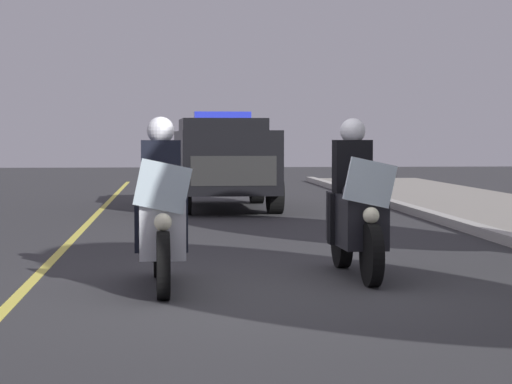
# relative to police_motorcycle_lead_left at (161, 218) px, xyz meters

# --- Properties ---
(ground_plane) EXTENTS (80.00, 80.00, 0.00)m
(ground_plane) POSITION_rel_police_motorcycle_lead_left_xyz_m (0.27, 1.04, -0.70)
(ground_plane) COLOR #333335
(lane_stripe_center) EXTENTS (48.00, 0.12, 0.01)m
(lane_stripe_center) POSITION_rel_police_motorcycle_lead_left_xyz_m (0.27, -1.36, -0.70)
(lane_stripe_center) COLOR #E0D14C
(lane_stripe_center) RESTS_ON ground
(police_motorcycle_lead_left) EXTENTS (2.14, 0.58, 1.72)m
(police_motorcycle_lead_left) POSITION_rel_police_motorcycle_lead_left_xyz_m (0.00, 0.00, 0.00)
(police_motorcycle_lead_left) COLOR black
(police_motorcycle_lead_left) RESTS_ON ground
(police_motorcycle_lead_right) EXTENTS (2.14, 0.58, 1.72)m
(police_motorcycle_lead_right) POSITION_rel_police_motorcycle_lead_left_xyz_m (-0.61, 2.09, 0.00)
(police_motorcycle_lead_right) COLOR black
(police_motorcycle_lead_right) RESTS_ON ground
(police_suv) EXTENTS (4.96, 2.20, 2.05)m
(police_suv) POSITION_rel_police_motorcycle_lead_left_xyz_m (-10.96, 1.19, 0.37)
(police_suv) COLOR black
(police_suv) RESTS_ON ground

